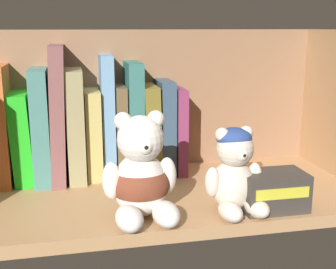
% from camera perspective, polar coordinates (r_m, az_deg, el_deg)
% --- Properties ---
extents(shelf_board, '(0.68, 0.30, 0.02)m').
position_cam_1_polar(shelf_board, '(0.77, -1.52, -7.99)').
color(shelf_board, tan).
rests_on(shelf_board, ground).
extents(shelf_back_panel, '(0.71, 0.01, 0.29)m').
position_cam_1_polar(shelf_back_panel, '(0.88, -3.43, 3.79)').
color(shelf_back_panel, '#886245').
rests_on(shelf_back_panel, ground).
extents(book_2, '(0.03, 0.13, 0.21)m').
position_cam_1_polar(book_2, '(0.85, -20.19, 1.27)').
color(book_2, '#C4632D').
rests_on(book_2, shelf_board).
extents(book_3, '(0.04, 0.12, 0.16)m').
position_cam_1_polar(book_3, '(0.85, -17.86, -0.20)').
color(book_3, green).
rests_on(book_3, shelf_board).
extents(book_4, '(0.03, 0.14, 0.20)m').
position_cam_1_polar(book_4, '(0.84, -15.68, 1.29)').
color(book_4, '#437B74').
rests_on(book_4, shelf_board).
extents(book_5, '(0.03, 0.15, 0.24)m').
position_cam_1_polar(book_5, '(0.83, -13.76, 2.73)').
color(book_5, brown).
rests_on(book_5, shelf_board).
extents(book_6, '(0.03, 0.14, 0.20)m').
position_cam_1_polar(book_6, '(0.84, -11.66, 1.42)').
color(book_6, '#91895D').
rests_on(book_6, shelf_board).
extents(book_7, '(0.03, 0.11, 0.16)m').
position_cam_1_polar(book_7, '(0.84, -9.50, 0.24)').
color(book_7, tan).
rests_on(book_7, shelf_board).
extents(book_8, '(0.02, 0.09, 0.22)m').
position_cam_1_polar(book_8, '(0.84, -7.72, 2.39)').
color(book_8, '#6793BC').
rests_on(book_8, shelf_board).
extents(book_9, '(0.02, 0.11, 0.17)m').
position_cam_1_polar(book_9, '(0.85, -6.11, 0.63)').
color(book_9, brown).
rests_on(book_9, shelf_board).
extents(book_10, '(0.03, 0.12, 0.21)m').
position_cam_1_polar(book_10, '(0.84, -4.46, 2.10)').
color(book_10, '#316963').
rests_on(book_10, shelf_board).
extents(book_11, '(0.03, 0.12, 0.17)m').
position_cam_1_polar(book_11, '(0.85, -2.47, 0.79)').
color(book_11, brown).
rests_on(book_11, shelf_board).
extents(book_12, '(0.03, 0.11, 0.17)m').
position_cam_1_polar(book_12, '(0.86, -0.54, 1.13)').
color(book_12, '#334B61').
rests_on(book_12, shelf_board).
extents(book_13, '(0.02, 0.12, 0.16)m').
position_cam_1_polar(book_13, '(0.86, 1.07, 0.75)').
color(book_13, '#7E3056').
rests_on(book_13, shelf_board).
extents(teddy_bear_larger, '(0.11, 0.12, 0.16)m').
position_cam_1_polar(teddy_bear_larger, '(0.65, -3.41, -5.38)').
color(teddy_bear_larger, white).
rests_on(teddy_bear_larger, shelf_board).
extents(teddy_bear_smaller, '(0.10, 0.10, 0.13)m').
position_cam_1_polar(teddy_bear_smaller, '(0.68, 8.46, -4.73)').
color(teddy_bear_smaller, beige).
rests_on(teddy_bear_smaller, shelf_board).
extents(small_product_box, '(0.10, 0.06, 0.06)m').
position_cam_1_polar(small_product_box, '(0.71, 13.16, -6.96)').
color(small_product_box, '#38332D').
rests_on(small_product_box, shelf_board).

